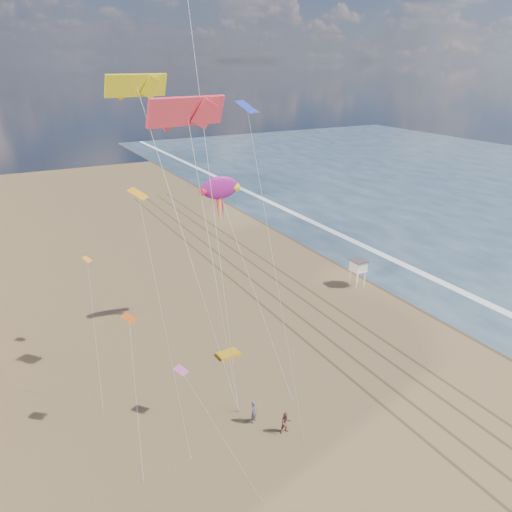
{
  "coord_description": "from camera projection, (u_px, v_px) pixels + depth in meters",
  "views": [
    {
      "loc": [
        -27.44,
        -14.74,
        27.59
      ],
      "look_at": [
        -5.6,
        26.0,
        9.5
      ],
      "focal_mm": 35.0,
      "sensor_mm": 36.0,
      "label": 1
    }
  ],
  "objects": [
    {
      "name": "kite_flyer_a",
      "position": [
        254.0,
        412.0,
        40.58
      ],
      "size": [
        0.85,
        0.81,
        1.95
      ],
      "primitive_type": "imported",
      "rotation": [
        0.0,
        0.0,
        0.67
      ],
      "color": "slate",
      "rests_on": "ground"
    },
    {
      "name": "wet_sand",
      "position": [
        355.0,
        257.0,
        75.41
      ],
      "size": [
        260.0,
        260.0,
        0.0
      ],
      "primitive_type": "plane",
      "color": "#42301E",
      "rests_on": "ground"
    },
    {
      "name": "grounded_kite",
      "position": [
        228.0,
        354.0,
        50.16
      ],
      "size": [
        2.28,
        1.51,
        0.25
      ],
      "primitive_type": "cube",
      "rotation": [
        0.0,
        0.0,
        0.05
      ],
      "color": "orange",
      "rests_on": "ground"
    },
    {
      "name": "tracks",
      "position": [
        300.0,
        307.0,
        59.96
      ],
      "size": [
        7.68,
        120.0,
        0.01
      ],
      "color": "brown",
      "rests_on": "ground"
    },
    {
      "name": "foam",
      "position": [
        377.0,
        252.0,
        77.26
      ],
      "size": [
        260.0,
        260.0,
        0.0
      ],
      "primitive_type": "plane",
      "color": "white",
      "rests_on": "ground"
    },
    {
      "name": "show_kite",
      "position": [
        220.0,
        188.0,
        51.64
      ],
      "size": [
        4.28,
        8.68,
        21.84
      ],
      "color": "#99177C",
      "rests_on": "ground"
    },
    {
      "name": "ground",
      "position": [
        506.0,
        492.0,
        34.22
      ],
      "size": [
        260.0,
        260.0,
        0.0
      ],
      "primitive_type": "plane",
      "color": "brown",
      "rests_on": "ground"
    },
    {
      "name": "lifeguard_stand",
      "position": [
        358.0,
        266.0,
        64.78
      ],
      "size": [
        1.98,
        1.98,
        3.58
      ],
      "color": "silver",
      "rests_on": "ground"
    },
    {
      "name": "small_kites",
      "position": [
        174.0,
        212.0,
        39.68
      ],
      "size": [
        13.22,
        15.83,
        20.76
      ],
      "color": "#D85114",
      "rests_on": "ground"
    },
    {
      "name": "kite_flyer_b",
      "position": [
        286.0,
        423.0,
        39.4
      ],
      "size": [
        0.99,
        0.82,
        1.85
      ],
      "primitive_type": "imported",
      "rotation": [
        0.0,
        0.0,
        -0.14
      ],
      "color": "brown",
      "rests_on": "ground"
    }
  ]
}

